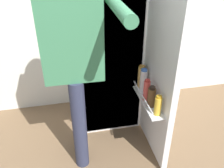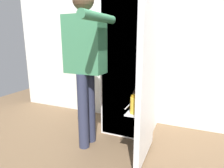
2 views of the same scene
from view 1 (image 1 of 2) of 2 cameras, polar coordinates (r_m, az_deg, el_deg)
name	(u,v)px [view 1 (image 1 of 2)]	position (r m, az deg, el deg)	size (l,w,h in m)	color
ground_plane	(116,146)	(2.49, 1.06, -14.54)	(6.12, 6.12, 0.00)	brown
refrigerator	(109,44)	(2.41, -0.82, 9.55)	(0.69, 1.25, 1.79)	white
person	(74,54)	(1.79, -8.97, 6.97)	(0.55, 0.77, 1.75)	#2D334C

